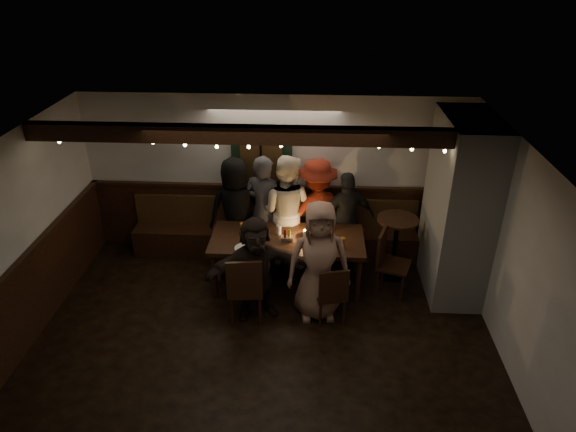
# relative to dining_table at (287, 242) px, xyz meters

# --- Properties ---
(room) EXTENTS (6.02, 5.01, 2.62)m
(room) POSITION_rel_dining_table_xyz_m (0.81, 0.02, 0.35)
(room) COLOR black
(room) RESTS_ON ground
(dining_table) EXTENTS (2.22, 0.95, 0.96)m
(dining_table) POSITION_rel_dining_table_xyz_m (0.00, 0.00, 0.00)
(dining_table) COLOR black
(dining_table) RESTS_ON ground
(chair_near_left) EXTENTS (0.51, 0.51, 1.03)m
(chair_near_left) POSITION_rel_dining_table_xyz_m (-0.51, -0.91, -0.15)
(chair_near_left) COLOR black
(chair_near_left) RESTS_ON ground
(chair_near_right) EXTENTS (0.48, 0.48, 0.88)m
(chair_near_right) POSITION_rel_dining_table_xyz_m (0.64, -0.87, -0.23)
(chair_near_right) COLOR black
(chair_near_right) RESTS_ON ground
(chair_end) EXTENTS (0.56, 0.56, 0.98)m
(chair_end) POSITION_rel_dining_table_xyz_m (1.46, -0.08, -0.17)
(chair_end) COLOR black
(chair_end) RESTS_ON ground
(high_top) EXTENTS (0.61, 0.61, 0.98)m
(high_top) POSITION_rel_dining_table_xyz_m (1.62, 0.35, -0.11)
(high_top) COLOR black
(high_top) RESTS_ON ground
(person_a) EXTENTS (0.98, 0.80, 1.73)m
(person_a) POSITION_rel_dining_table_xyz_m (-0.84, 0.70, 0.14)
(person_a) COLOR black
(person_a) RESTS_ON ground
(person_b) EXTENTS (0.76, 0.60, 1.81)m
(person_b) POSITION_rel_dining_table_xyz_m (-0.40, 0.65, 0.18)
(person_b) COLOR #333237
(person_b) RESTS_ON ground
(person_c) EXTENTS (1.03, 0.90, 1.81)m
(person_c) POSITION_rel_dining_table_xyz_m (-0.06, 0.67, 0.18)
(person_c) COLOR beige
(person_c) RESTS_ON ground
(person_d) EXTENTS (1.26, 1.02, 1.70)m
(person_d) POSITION_rel_dining_table_xyz_m (0.42, 0.78, 0.13)
(person_d) COLOR maroon
(person_d) RESTS_ON ground
(person_e) EXTENTS (0.97, 0.63, 1.54)m
(person_e) POSITION_rel_dining_table_xyz_m (0.89, 0.70, 0.04)
(person_e) COLOR black
(person_e) RESTS_ON ground
(person_f) EXTENTS (1.46, 0.85, 1.50)m
(person_f) POSITION_rel_dining_table_xyz_m (-0.37, -0.74, 0.02)
(person_f) COLOR black
(person_f) RESTS_ON ground
(person_g) EXTENTS (0.89, 0.63, 1.72)m
(person_g) POSITION_rel_dining_table_xyz_m (0.45, -0.69, 0.13)
(person_g) COLOR #A77966
(person_g) RESTS_ON ground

